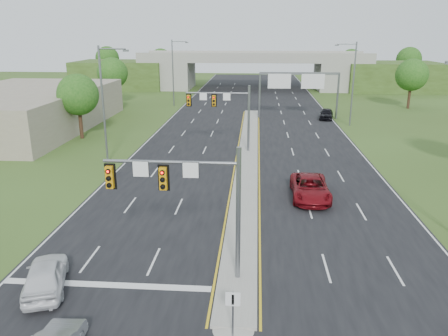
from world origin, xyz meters
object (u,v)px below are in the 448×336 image
signal_mast_far (227,108)px  sign_gantry (298,82)px  overpass (254,73)px  keep_right_sign (233,307)px  car_white (45,275)px  car_far_a (310,188)px  signal_mast_near (191,192)px  car_far_c (326,114)px

signal_mast_far → sign_gantry: size_ratio=0.60×
signal_mast_far → overpass: 55.13m
keep_right_sign → car_white: size_ratio=0.48×
signal_mast_far → overpass: (2.26, 55.07, -1.17)m
signal_mast_far → car_far_a: bearing=-60.9°
signal_mast_near → sign_gantry: bearing=78.8°
signal_mast_far → car_white: (-7.04, -26.51, -3.93)m
car_white → car_far_a: 19.64m
car_white → signal_mast_near: bearing=173.8°
signal_mast_far → overpass: bearing=87.6°
car_white → car_far_a: car_far_a is taller
signal_mast_near → car_white: (-7.04, -1.51, -3.93)m
overpass → car_far_a: (4.97, -68.09, -2.71)m
keep_right_sign → overpass: size_ratio=0.03×
keep_right_sign → car_white: (-9.30, 2.94, -0.72)m
car_far_a → car_far_c: size_ratio=1.34×
signal_mast_far → signal_mast_near: bearing=-90.0°
signal_mast_far → keep_right_sign: bearing=-85.6°
overpass → car_white: size_ratio=17.57×
signal_mast_far → car_white: bearing=-104.9°
car_far_a → keep_right_sign: bearing=-106.2°
overpass → car_far_c: 37.23m
sign_gantry → car_far_a: bearing=-93.0°
sign_gantry → overpass: overpass is taller
signal_mast_far → overpass: overpass is taller
sign_gantry → signal_mast_near: bearing=-101.2°
overpass → car_far_a: overpass is taller
signal_mast_near → keep_right_sign: size_ratio=3.18×
signal_mast_near → car_far_c: bearing=73.4°
keep_right_sign → car_far_a: keep_right_sign is taller
overpass → car_far_c: bearing=-72.8°
overpass → car_white: overpass is taller
sign_gantry → car_far_a: sign_gantry is taller
car_far_c → overpass: bearing=118.7°
sign_gantry → car_white: bearing=-109.0°
car_white → car_far_c: size_ratio=1.02×
overpass → signal_mast_near: bearing=-91.6°
sign_gantry → overpass: size_ratio=0.14×
signal_mast_near → overpass: size_ratio=0.09×
keep_right_sign → overpass: bearing=90.0°
signal_mast_near → signal_mast_far: (0.00, 25.00, 0.00)m
overpass → car_far_a: size_ratio=13.43×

